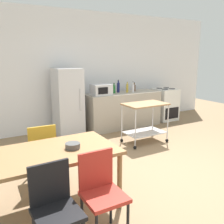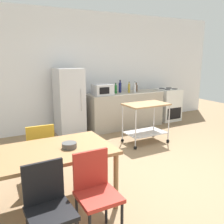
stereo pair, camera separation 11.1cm
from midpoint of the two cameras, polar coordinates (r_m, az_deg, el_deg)
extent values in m
plane|color=#8C7051|center=(4.09, 12.19, -14.00)|extent=(12.00, 12.00, 0.00)
cube|color=white|center=(6.42, -6.29, 9.43)|extent=(8.40, 0.12, 2.90)
cube|color=#A89E8E|center=(6.44, 3.41, 0.49)|extent=(2.00, 0.64, 0.90)
cube|color=olive|center=(3.03, -13.34, -8.84)|extent=(1.50, 0.90, 0.04)
cylinder|color=olive|center=(3.10, 1.98, -15.60)|extent=(0.06, 0.06, 0.71)
cylinder|color=olive|center=(3.72, -4.25, -10.52)|extent=(0.06, 0.06, 0.71)
cube|color=black|center=(2.41, -12.53, -21.81)|extent=(0.42, 0.42, 0.04)
cube|color=black|center=(2.45, -14.19, -15.35)|extent=(0.38, 0.04, 0.40)
cylinder|color=black|center=(2.73, -9.82, -23.38)|extent=(0.03, 0.03, 0.45)
cube|color=#B72D23|center=(2.59, -1.81, -18.89)|extent=(0.40, 0.40, 0.04)
cube|color=#B72D23|center=(2.62, -3.66, -12.95)|extent=(0.38, 0.03, 0.40)
cylinder|color=black|center=(2.67, 3.60, -24.11)|extent=(0.03, 0.03, 0.45)
cylinder|color=black|center=(2.80, -6.84, -22.31)|extent=(0.03, 0.03, 0.45)
cylinder|color=black|center=(2.91, -0.19, -20.60)|extent=(0.03, 0.03, 0.45)
cube|color=gold|center=(3.82, -15.54, -8.46)|extent=(0.42, 0.42, 0.04)
cube|color=gold|center=(3.58, -15.21, -6.15)|extent=(0.38, 0.05, 0.40)
cylinder|color=black|center=(4.10, -13.42, -10.54)|extent=(0.03, 0.03, 0.45)
cylinder|color=black|center=(4.05, -18.20, -11.16)|extent=(0.03, 0.03, 0.45)
cylinder|color=black|center=(3.80, -12.24, -12.45)|extent=(0.03, 0.03, 0.45)
cylinder|color=black|center=(3.74, -17.42, -13.16)|extent=(0.03, 0.03, 0.45)
cube|color=white|center=(7.31, 13.02, 1.68)|extent=(0.60, 0.60, 0.90)
cube|color=black|center=(7.13, 14.55, -0.34)|extent=(0.48, 0.01, 0.32)
cylinder|color=#47474C|center=(7.06, 13.06, 5.08)|extent=(0.16, 0.16, 0.02)
cylinder|color=#47474C|center=(7.24, 14.61, 5.18)|extent=(0.16, 0.16, 0.02)
cylinder|color=#47474C|center=(7.24, 11.80, 5.33)|extent=(0.16, 0.16, 0.02)
cylinder|color=#47474C|center=(7.41, 13.34, 5.42)|extent=(0.16, 0.16, 0.02)
cube|color=silver|center=(5.84, -9.24, 2.32)|extent=(0.60, 0.60, 1.55)
cylinder|color=silver|center=(5.60, -6.45, 2.76)|extent=(0.02, 0.02, 0.50)
cube|color=#A37A51|center=(5.23, 8.46, 1.77)|extent=(0.90, 0.56, 0.03)
cube|color=silver|center=(5.38, 8.24, -4.67)|extent=(0.83, 0.52, 0.02)
cylinder|color=silver|center=(4.88, 6.12, -3.62)|extent=(0.02, 0.02, 0.76)
sphere|color=black|center=(5.01, 6.00, -8.17)|extent=(0.07, 0.07, 0.07)
cylinder|color=silver|center=(5.39, 13.50, -2.32)|extent=(0.02, 0.02, 0.76)
sphere|color=black|center=(5.51, 13.27, -6.49)|extent=(0.07, 0.07, 0.07)
cylinder|color=silver|center=(5.28, 3.04, -2.28)|extent=(0.02, 0.02, 0.76)
sphere|color=black|center=(5.41, 2.98, -6.53)|extent=(0.07, 0.07, 0.07)
cylinder|color=silver|center=(5.75, 10.18, -1.19)|extent=(0.02, 0.02, 0.76)
sphere|color=black|center=(5.87, 10.02, -5.13)|extent=(0.07, 0.07, 0.07)
cube|color=silver|center=(5.94, -1.62, 5.15)|extent=(0.46, 0.34, 0.26)
cube|color=black|center=(5.77, -1.19, 4.92)|extent=(0.25, 0.01, 0.16)
cylinder|color=#1E6628|center=(6.22, 1.37, 5.22)|extent=(0.07, 0.07, 0.20)
cylinder|color=#1E6628|center=(6.20, 1.38, 6.35)|extent=(0.03, 0.03, 0.05)
cylinder|color=black|center=(6.20, 1.38, 6.63)|extent=(0.03, 0.03, 0.01)
cylinder|color=navy|center=(6.38, 2.37, 5.61)|extent=(0.07, 0.07, 0.25)
cylinder|color=navy|center=(6.36, 2.38, 6.97)|extent=(0.03, 0.03, 0.06)
cylinder|color=black|center=(6.35, 2.38, 7.29)|extent=(0.04, 0.04, 0.01)
cylinder|color=gold|center=(6.37, 4.42, 5.42)|extent=(0.06, 0.06, 0.21)
cylinder|color=gold|center=(6.35, 4.44, 6.60)|extent=(0.03, 0.03, 0.05)
cylinder|color=black|center=(6.35, 4.44, 6.87)|extent=(0.03, 0.03, 0.01)
cylinder|color=silver|center=(6.40, 5.77, 5.39)|extent=(0.07, 0.07, 0.20)
cylinder|color=silver|center=(6.39, 5.80, 6.56)|extent=(0.03, 0.03, 0.06)
cylinder|color=black|center=(6.38, 5.81, 6.89)|extent=(0.03, 0.03, 0.01)
cylinder|color=#4C2D19|center=(6.60, 6.02, 5.47)|extent=(0.08, 0.08, 0.17)
cylinder|color=#4C2D19|center=(6.59, 6.04, 6.42)|extent=(0.04, 0.04, 0.05)
cylinder|color=black|center=(6.59, 6.05, 6.70)|extent=(0.04, 0.04, 0.01)
cylinder|color=#4C4C4C|center=(3.02, -8.73, -7.59)|extent=(0.18, 0.18, 0.07)
camera|label=1|loc=(0.06, -89.31, 0.16)|focal=39.81mm
camera|label=2|loc=(0.06, 90.69, -0.16)|focal=39.81mm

